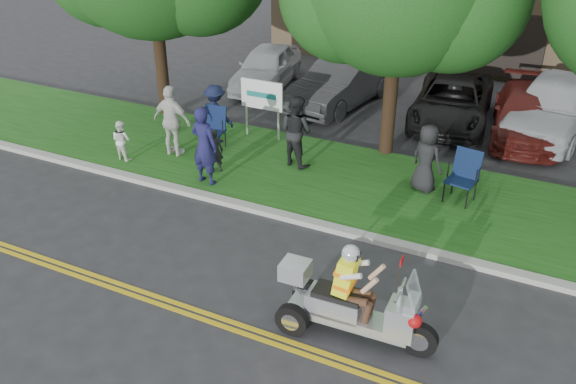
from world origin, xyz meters
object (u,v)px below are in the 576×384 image
at_px(trike_scooter, 350,305).
at_px(parked_car_far_right, 553,105).
at_px(lawn_chair_a, 214,125).
at_px(spectator_adult_mid, 296,131).
at_px(spectator_adult_right, 172,121).
at_px(parked_car_right, 527,114).
at_px(lawn_chair_b, 464,173).
at_px(parked_car_far_left, 267,67).
at_px(spectator_adult_left, 204,146).
at_px(parked_car_left, 342,83).
at_px(parked_car_mid, 452,102).

bearing_deg(trike_scooter, parked_car_far_right, 76.68).
bearing_deg(lawn_chair_a, spectator_adult_mid, -6.05).
height_order(trike_scooter, parked_car_far_right, trike_scooter).
height_order(spectator_adult_right, parked_car_right, spectator_adult_right).
bearing_deg(lawn_chair_b, parked_car_far_left, 156.05).
distance_m(spectator_adult_right, parked_car_far_right, 10.64).
bearing_deg(parked_car_far_left, trike_scooter, -65.12).
relative_size(spectator_adult_left, parked_car_far_right, 0.39).
xyz_separation_m(trike_scooter, lawn_chair_a, (-5.89, 5.25, 0.14)).
bearing_deg(trike_scooter, parked_car_left, 110.27).
distance_m(spectator_adult_mid, parked_car_far_right, 7.66).
bearing_deg(parked_car_left, spectator_adult_mid, -72.94).
relative_size(spectator_adult_left, parked_car_right, 0.43).
xyz_separation_m(spectator_adult_left, parked_car_right, (6.46, 6.64, -0.41)).
xyz_separation_m(lawn_chair_b, parked_car_right, (0.78, 4.78, -0.12)).
height_order(spectator_adult_left, spectator_adult_mid, spectator_adult_left).
bearing_deg(spectator_adult_left, parked_car_far_left, -67.10).
bearing_deg(lawn_chair_b, trike_scooter, -87.28).
xyz_separation_m(parked_car_left, parked_car_mid, (3.50, 0.05, -0.10)).
bearing_deg(spectator_adult_right, trike_scooter, 146.87).
height_order(parked_car_left, parked_car_far_right, parked_car_far_right).
bearing_deg(parked_car_far_right, parked_car_left, -167.37).
bearing_deg(spectator_adult_left, lawn_chair_b, -155.77).
xyz_separation_m(spectator_adult_mid, parked_car_mid, (2.83, 4.82, -0.37)).
relative_size(lawn_chair_a, spectator_adult_right, 0.61).
height_order(trike_scooter, parked_car_right, trike_scooter).
bearing_deg(spectator_adult_left, parked_car_left, -91.01).
bearing_deg(lawn_chair_a, spectator_adult_left, -70.41).
relative_size(spectator_adult_mid, parked_car_far_left, 0.44).
relative_size(lawn_chair_a, parked_car_far_right, 0.23).
relative_size(trike_scooter, lawn_chair_b, 2.25).
distance_m(spectator_adult_left, parked_car_mid, 7.97).
distance_m(parked_car_far_left, parked_car_mid, 6.52).
height_order(trike_scooter, lawn_chair_a, trike_scooter).
bearing_deg(parked_car_right, trike_scooter, -105.17).
relative_size(trike_scooter, parked_car_right, 0.59).
distance_m(trike_scooter, spectator_adult_right, 7.95).
bearing_deg(lawn_chair_a, parked_car_left, 63.32).
xyz_separation_m(trike_scooter, parked_car_right, (1.48, 10.07, 0.04)).
height_order(trike_scooter, spectator_adult_right, spectator_adult_right).
xyz_separation_m(spectator_adult_mid, parked_car_left, (-0.67, 4.77, -0.27)).
height_order(lawn_chair_a, spectator_adult_right, spectator_adult_right).
bearing_deg(parked_car_left, lawn_chair_a, -100.83).
xyz_separation_m(parked_car_far_left, parked_car_far_right, (9.23, -0.07, 0.14)).
bearing_deg(spectator_adult_right, parked_car_right, -144.37).
distance_m(parked_car_left, parked_car_right, 5.63).
bearing_deg(parked_car_mid, lawn_chair_b, -80.36).
height_order(lawn_chair_a, parked_car_right, parked_car_right).
height_order(lawn_chair_b, parked_car_far_left, parked_car_far_left).
height_order(spectator_adult_mid, spectator_adult_right, spectator_adult_right).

